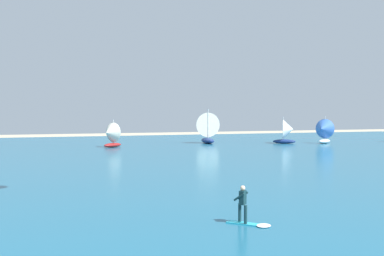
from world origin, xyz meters
name	(u,v)px	position (x,y,z in m)	size (l,w,h in m)	color
ocean	(96,158)	(0.00, 50.56, 0.05)	(160.00, 90.00, 0.10)	#1E607F
kitesurfer	(247,210)	(2.45, 18.80, 0.70)	(1.74, 1.82, 1.67)	#26B2CC
sailboat_far_left	(206,127)	(19.65, 67.79, 2.62)	(4.02, 4.73, 5.49)	navy
sailboat_outermost	(110,135)	(3.65, 63.82, 1.89)	(3.52, 3.35, 3.92)	maroon
sailboat_far_right	(287,131)	(31.34, 62.53, 2.04)	(3.81, 3.48, 4.23)	navy
sailboat_center_horizon	(323,131)	(36.71, 60.66, 2.09)	(3.92, 3.62, 4.35)	white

